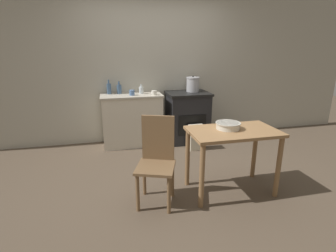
{
  "coord_description": "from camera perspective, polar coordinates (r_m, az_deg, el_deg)",
  "views": [
    {
      "loc": [
        -0.84,
        -3.12,
        1.69
      ],
      "look_at": [
        0.0,
        0.38,
        0.58
      ],
      "focal_mm": 28.0,
      "sensor_mm": 36.0,
      "label": 1
    }
  ],
  "objects": [
    {
      "name": "stock_pot",
      "position": [
        4.74,
        5.43,
        9.01
      ],
      "size": [
        0.24,
        0.24,
        0.28
      ],
      "color": "#A8A8AD",
      "rests_on": "stove"
    },
    {
      "name": "work_table",
      "position": [
        3.11,
        13.91,
        -3.22
      ],
      "size": [
        1.02,
        0.6,
        0.77
      ],
      "color": "#997047",
      "rests_on": "ground_plane"
    },
    {
      "name": "cup_center_left",
      "position": [
        4.43,
        -3.06,
        7.22
      ],
      "size": [
        0.09,
        0.09,
        0.08
      ],
      "primitive_type": "cylinder",
      "color": "silver",
      "rests_on": "counter_cabinet"
    },
    {
      "name": "counter_cabinet",
      "position": [
        4.62,
        -7.79,
        1.33
      ],
      "size": [
        1.04,
        0.52,
        0.9
      ],
      "color": "beige",
      "rests_on": "ground_plane"
    },
    {
      "name": "bottle_far_left",
      "position": [
        4.62,
        -10.59,
        7.92
      ],
      "size": [
        0.08,
        0.08,
        0.21
      ],
      "color": "#3D5675",
      "rests_on": "counter_cabinet"
    },
    {
      "name": "chair",
      "position": [
        2.89,
        -2.47,
        -7.1
      ],
      "size": [
        0.52,
        0.52,
        0.97
      ],
      "rotation": [
        0.0,
        0.0,
        -0.36
      ],
      "color": "brown",
      "rests_on": "ground_plane"
    },
    {
      "name": "bottle_mid_left",
      "position": [
        4.57,
        -5.85,
        7.78
      ],
      "size": [
        0.08,
        0.08,
        0.16
      ],
      "color": "silver",
      "rests_on": "counter_cabinet"
    },
    {
      "name": "stove",
      "position": [
        4.77,
        4.25,
        2.01
      ],
      "size": [
        0.74,
        0.61,
        0.9
      ],
      "color": "black",
      "rests_on": "ground_plane"
    },
    {
      "name": "flour_sack",
      "position": [
        4.44,
        6.19,
        -2.47
      ],
      "size": [
        0.25,
        0.17,
        0.42
      ],
      "primitive_type": "cube",
      "color": "beige",
      "rests_on": "ground_plane"
    },
    {
      "name": "mixing_bowl_large",
      "position": [
        3.09,
        12.93,
        0.16
      ],
      "size": [
        0.29,
        0.29,
        0.08
      ],
      "color": "silver",
      "rests_on": "work_table"
    },
    {
      "name": "ground_plane",
      "position": [
        3.65,
        1.42,
        -10.5
      ],
      "size": [
        14.0,
        14.0,
        0.0
      ],
      "primitive_type": "plane",
      "color": "brown"
    },
    {
      "name": "bottle_left",
      "position": [
        4.62,
        -12.73,
        7.95
      ],
      "size": [
        0.07,
        0.07,
        0.24
      ],
      "color": "#3D5675",
      "rests_on": "counter_cabinet"
    },
    {
      "name": "cup_center",
      "position": [
        4.44,
        -7.86,
        7.2
      ],
      "size": [
        0.09,
        0.09,
        0.09
      ],
      "primitive_type": "cylinder",
      "color": "#4C6B99",
      "rests_on": "counter_cabinet"
    },
    {
      "name": "wall_back",
      "position": [
        4.8,
        -3.43,
        12.09
      ],
      "size": [
        8.0,
        0.07,
        2.55
      ],
      "color": "#B2AD9E",
      "rests_on": "ground_plane"
    }
  ]
}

